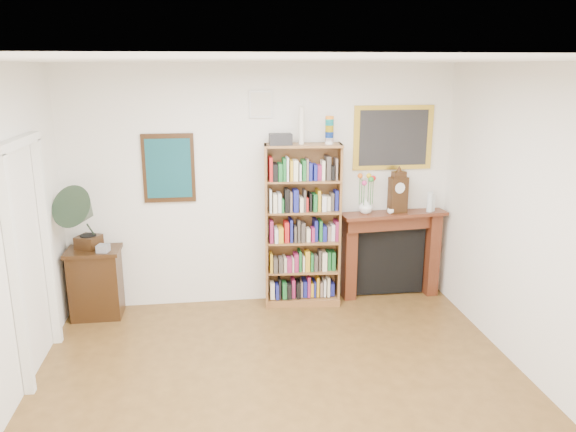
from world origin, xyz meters
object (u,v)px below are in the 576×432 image
at_px(fireplace, 391,247).
at_px(gramophone, 83,214).
at_px(cd_stack, 103,248).
at_px(flower_vase, 366,206).
at_px(bookshelf, 303,217).
at_px(bottle_right, 433,203).
at_px(side_cabinet, 96,283).
at_px(teacup, 391,211).
at_px(bottle_left, 430,202).
at_px(mantel_clock, 398,193).

xyz_separation_m(fireplace, gramophone, (-3.52, -0.21, 0.60)).
bearing_deg(cd_stack, flower_vase, 3.76).
distance_m(bookshelf, bottle_right, 1.59).
relative_size(side_cabinet, bottle_right, 3.98).
relative_size(fireplace, teacup, 15.85).
distance_m(flower_vase, bottle_right, 0.83).
xyz_separation_m(side_cabinet, gramophone, (-0.05, -0.07, 0.83)).
distance_m(teacup, bottle_left, 0.50).
height_order(side_cabinet, fireplace, fireplace).
bearing_deg(bottle_left, side_cabinet, -179.12).
xyz_separation_m(bookshelf, fireplace, (1.10, 0.08, -0.44)).
bearing_deg(teacup, flower_vase, 167.17).
xyz_separation_m(fireplace, bottle_right, (0.48, -0.04, 0.55)).
bearing_deg(bottle_right, bottle_left, -144.72).
height_order(gramophone, mantel_clock, mantel_clock).
distance_m(teacup, bottle_right, 0.55).
distance_m(flower_vase, teacup, 0.30).
xyz_separation_m(side_cabinet, fireplace, (3.47, 0.14, 0.23)).
bearing_deg(bookshelf, bottle_right, 6.68).
distance_m(side_cabinet, teacup, 3.48).
height_order(mantel_clock, bottle_left, mantel_clock).
bearing_deg(fireplace, bottle_left, -15.63).
bearing_deg(bottle_left, bottle_right, 35.28).
bearing_deg(side_cabinet, mantel_clock, 1.09).
bearing_deg(bottle_right, teacup, -172.90).
height_order(cd_stack, bottle_right, bottle_right).
relative_size(bookshelf, fireplace, 1.70).
bearing_deg(fireplace, flower_vase, -178.36).
bearing_deg(flower_vase, cd_stack, -176.24).
height_order(fireplace, bottle_left, bottle_left).
distance_m(mantel_clock, teacup, 0.23).
xyz_separation_m(side_cabinet, cd_stack, (0.13, -0.10, 0.44)).
bearing_deg(teacup, mantel_clock, 24.18).
bearing_deg(mantel_clock, side_cabinet, 169.81).
height_order(gramophone, bottle_right, gramophone).
bearing_deg(mantel_clock, flower_vase, 164.99).
distance_m(cd_stack, teacup, 3.29).
height_order(fireplace, bottle_right, bottle_right).
bearing_deg(side_cabinet, bottle_left, 0.83).
relative_size(cd_stack, mantel_clock, 0.24).
bearing_deg(bottle_left, fireplace, 169.82).
relative_size(gramophone, cd_stack, 6.34).
bearing_deg(flower_vase, bottle_right, 0.10).
relative_size(cd_stack, bottle_left, 0.50).
relative_size(cd_stack, bottle_right, 0.60).
bearing_deg(fireplace, cd_stack, 178.66).
relative_size(bookshelf, mantel_clock, 4.45).
bearing_deg(mantel_clock, teacup, -167.14).
xyz_separation_m(cd_stack, mantel_clock, (3.37, 0.17, 0.48)).
bearing_deg(mantel_clock, bottle_left, -12.72).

